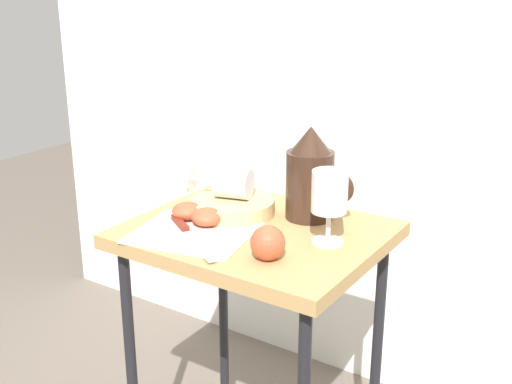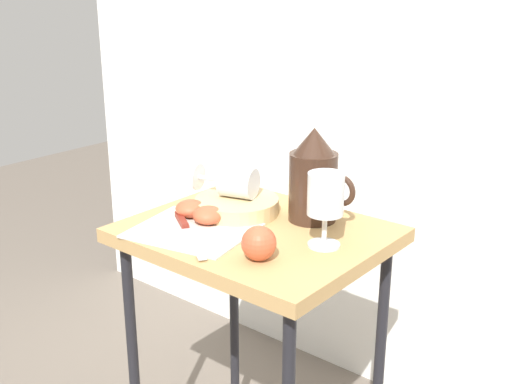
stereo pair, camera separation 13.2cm
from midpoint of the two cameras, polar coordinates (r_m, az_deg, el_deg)
The scene contains 11 objects.
curtain_drape at distance 1.74m, azimuth 14.53°, elevation 13.54°, with size 2.40×0.03×2.07m, color white.
table at distance 1.37m, azimuth 2.76°, elevation -6.24°, with size 0.51×0.43×0.67m.
linen_napkin at distance 1.33m, azimuth -2.79°, elevation -3.48°, with size 0.23×0.20×0.00m, color silver.
basket_tray at distance 1.42m, azimuth 0.94°, elevation -1.27°, with size 0.19×0.19×0.04m, color tan.
pitcher at distance 1.37m, azimuth 7.86°, elevation 0.69°, with size 0.16×0.10×0.20m.
wine_glass_upright at distance 1.24m, azimuth 9.22°, elevation -0.62°, with size 0.07×0.07×0.15m.
wine_glass_tipped_near at distance 1.41m, azimuth 0.86°, elevation 0.85°, with size 0.15×0.10×0.07m.
apple_half_left at distance 1.39m, azimuth -3.13°, elevation -1.52°, with size 0.07×0.07×0.04m, color #C15133.
apple_half_right at distance 1.35m, azimuth -1.51°, elevation -2.11°, with size 0.07×0.07×0.04m, color #C15133.
apple_whole at distance 1.19m, azimuth 3.44°, elevation -4.61°, with size 0.07×0.07×0.07m, color #C15133.
knife at distance 1.32m, azimuth -3.44°, elevation -3.23°, with size 0.21×0.14×0.01m.
Camera 2 is at (0.79, -0.96, 1.17)m, focal length 45.18 mm.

